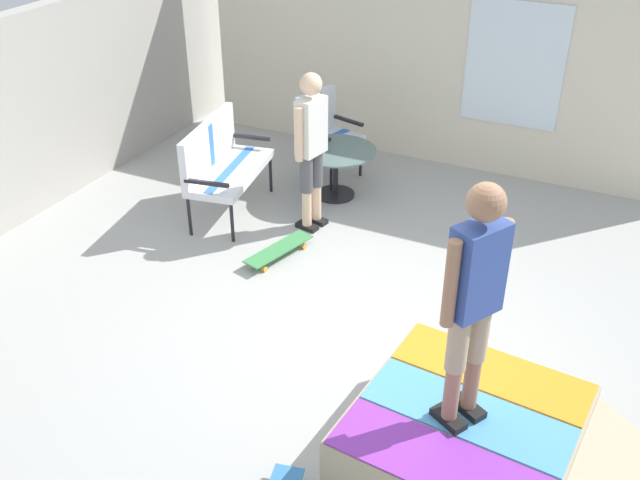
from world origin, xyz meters
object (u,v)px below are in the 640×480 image
(skate_ramp, at_px, (468,440))
(skateboard_by_bench, at_px, (279,250))
(patio_chair_near_house, at_px, (324,127))
(person_skater, at_px, (474,293))
(patio_table, at_px, (336,163))
(patio_bench, at_px, (220,160))
(person_watching, at_px, (311,141))

(skate_ramp, relative_size, skateboard_by_bench, 2.55)
(patio_chair_near_house, distance_m, person_skater, 4.69)
(patio_table, xyz_separation_m, skateboard_by_bench, (-1.45, -0.05, -0.32))
(patio_bench, distance_m, patio_chair_near_house, 1.44)
(patio_chair_near_house, bearing_deg, patio_table, -141.22)
(skate_ramp, xyz_separation_m, patio_table, (3.22, 2.45, 0.17))
(patio_table, relative_size, skateboard_by_bench, 1.09)
(person_watching, bearing_deg, patio_chair_near_house, 19.63)
(patio_chair_near_house, bearing_deg, patio_bench, 155.49)
(patio_table, distance_m, skateboard_by_bench, 1.48)
(patio_table, relative_size, person_watching, 0.54)
(patio_bench, xyz_separation_m, patio_table, (0.87, -0.96, -0.21))
(patio_chair_near_house, xyz_separation_m, person_watching, (-1.19, -0.42, 0.35))
(person_watching, distance_m, person_skater, 3.46)
(person_watching, xyz_separation_m, person_skater, (-2.54, -2.31, 0.46))
(patio_bench, height_order, patio_chair_near_house, same)
(patio_bench, bearing_deg, skate_ramp, -124.68)
(person_watching, bearing_deg, patio_bench, 97.03)
(skate_ramp, relative_size, patio_table, 2.34)
(patio_bench, height_order, skateboard_by_bench, patio_bench)
(patio_chair_near_house, distance_m, skateboard_by_bench, 2.01)
(person_skater, xyz_separation_m, skateboard_by_bench, (1.83, 2.32, -1.35))
(person_skater, bearing_deg, patio_bench, 54.06)
(patio_bench, relative_size, patio_chair_near_house, 1.30)
(patio_bench, relative_size, person_skater, 0.80)
(patio_table, bearing_deg, skateboard_by_bench, -177.84)
(patio_bench, distance_m, person_skater, 4.19)
(skate_ramp, xyz_separation_m, person_skater, (-0.06, 0.08, 1.20))
(skate_ramp, distance_m, person_watching, 3.52)
(patio_bench, xyz_separation_m, patio_chair_near_house, (1.31, -0.60, -0.00))
(skate_ramp, xyz_separation_m, person_watching, (2.48, 2.38, 0.74))
(skate_ramp, relative_size, person_skater, 1.27)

